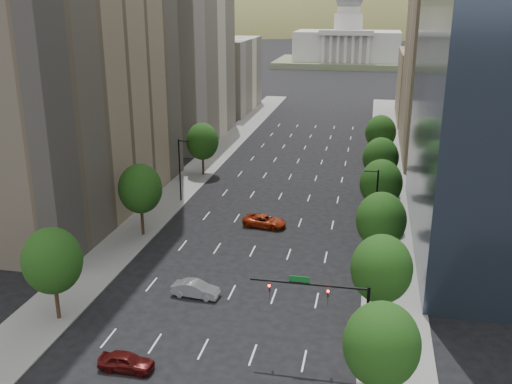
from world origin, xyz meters
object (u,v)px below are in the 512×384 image
Objects in this scene: car_silver at (196,289)px; traffic_signal at (335,306)px; capitol at (347,45)px; car_maroon at (126,362)px; car_red_far at (265,221)px.

traffic_signal is at bearing -116.80° from car_silver.
capitol is at bearing 92.74° from traffic_signal.
car_red_far is (4.95, 31.62, 0.02)m from car_maroon.
traffic_signal is 30.02m from car_red_far.
car_maroon is 32.00m from car_red_far.
car_red_far is (-0.05, -191.97, -7.82)m from capitol.
car_maroon is at bearing -166.00° from traffic_signal.
car_red_far is at bearing -4.29° from car_silver.
capitol is 223.78m from car_maroon.
capitol is 13.80× the size of car_maroon.
traffic_signal is at bearing -75.93° from car_maroon.
car_silver is at bearing 148.16° from traffic_signal.
car_red_far is at bearing 110.88° from traffic_signal.
capitol reaches higher than car_red_far.
car_silver is (-13.74, 8.53, -4.40)m from traffic_signal.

